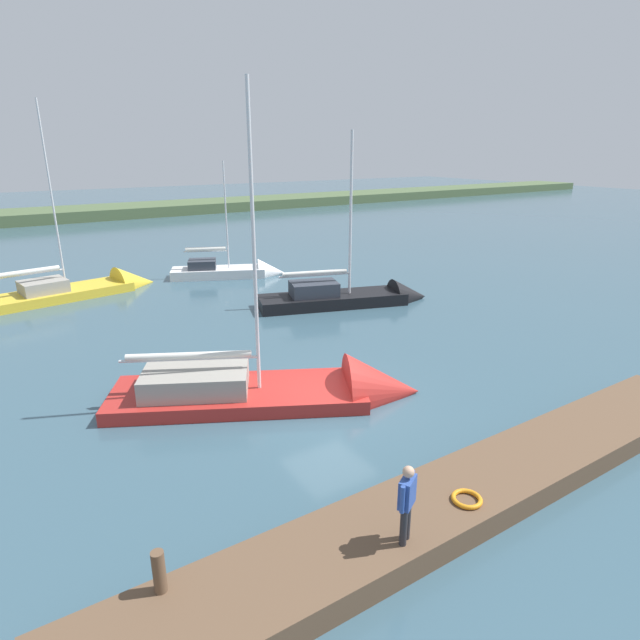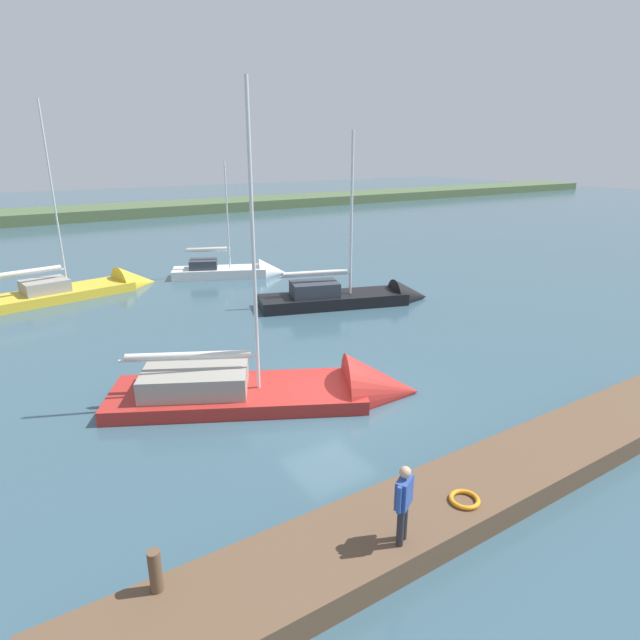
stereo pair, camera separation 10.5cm
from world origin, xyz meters
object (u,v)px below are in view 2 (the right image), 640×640
object	(u,v)px
sailboat_behind_pier	(299,393)
life_ring_buoy	(464,499)
sailboat_mid_channel	(356,299)
person_on_dock	(404,500)
sailboat_near_dock	(90,291)
mooring_post_near	(155,571)
sailboat_far_left	(237,273)

from	to	relation	value
sailboat_behind_pier	life_ring_buoy	bearing A→B (deg)	-62.73
sailboat_mid_channel	person_on_dock	size ratio (longest dim) A/B	5.70
life_ring_buoy	person_on_dock	bearing A→B (deg)	5.45
sailboat_near_dock	mooring_post_near	bearing A→B (deg)	-106.84
mooring_post_near	sailboat_far_left	size ratio (longest dim) A/B	0.10
sailboat_mid_channel	sailboat_near_dock	world-z (taller)	sailboat_near_dock
sailboat_far_left	sailboat_near_dock	bearing A→B (deg)	-160.60
life_ring_buoy	person_on_dock	distance (m)	2.13
sailboat_mid_channel	sailboat_behind_pier	distance (m)	11.05
mooring_post_near	person_on_dock	xyz separation A→B (m)	(-4.27, 1.35, 0.55)
sailboat_mid_channel	sailboat_near_dock	distance (m)	14.88
sailboat_mid_channel	life_ring_buoy	bearing A→B (deg)	-100.34
life_ring_buoy	sailboat_near_dock	world-z (taller)	sailboat_near_dock
sailboat_near_dock	person_on_dock	xyz separation A→B (m)	(-1.55, 24.57, 1.41)
mooring_post_near	sailboat_far_left	bearing A→B (deg)	-116.61
life_ring_buoy	sailboat_near_dock	size ratio (longest dim) A/B	0.06
sailboat_mid_channel	mooring_post_near	bearing A→B (deg)	-118.23
sailboat_near_dock	person_on_dock	distance (m)	24.66
person_on_dock	mooring_post_near	bearing A→B (deg)	-137.26
life_ring_buoy	sailboat_mid_channel	distance (m)	16.74
sailboat_behind_pier	sailboat_near_dock	xyz separation A→B (m)	(3.46, -17.37, -0.08)
person_on_dock	sailboat_near_dock	bearing A→B (deg)	153.82
sailboat_behind_pier	sailboat_near_dock	world-z (taller)	sailboat_near_dock
sailboat_mid_channel	sailboat_behind_pier	world-z (taller)	sailboat_behind_pier
mooring_post_near	sailboat_mid_channel	bearing A→B (deg)	-135.99
life_ring_buoy	mooring_post_near	bearing A→B (deg)	-10.63
mooring_post_near	sailboat_behind_pier	size ratio (longest dim) A/B	0.07
mooring_post_near	sailboat_mid_channel	distance (m)	19.58
sailboat_near_dock	sailboat_behind_pier	bearing A→B (deg)	-88.87
life_ring_buoy	sailboat_near_dock	distance (m)	24.64
sailboat_mid_channel	sailboat_behind_pier	size ratio (longest dim) A/B	0.87
sailboat_far_left	mooring_post_near	bearing A→B (deg)	-92.98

